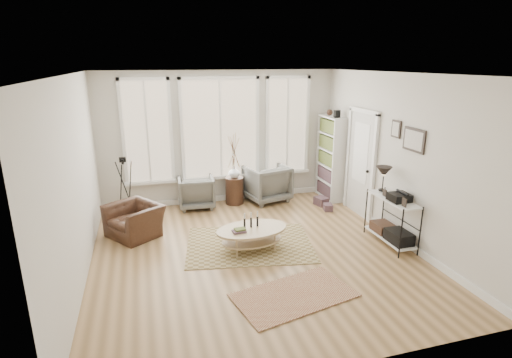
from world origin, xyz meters
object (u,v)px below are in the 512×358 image
object	(u,v)px
coffee_table	(251,233)
armchair_right	(266,183)
accent_chair	(135,220)
armchair_left	(196,192)
bookcase	(331,158)
side_table	(234,168)
low_shelf	(392,216)

from	to	relation	value
coffee_table	armchair_right	distance (m)	2.52
accent_chair	coffee_table	bearing A→B (deg)	23.54
coffee_table	accent_chair	xyz separation A→B (m)	(-1.89, 1.14, -0.01)
accent_chair	armchair_left	bearing A→B (deg)	97.09
bookcase	coffee_table	size ratio (longest dim) A/B	1.59
bookcase	armchair_right	distance (m)	1.57
armchair_right	armchair_left	bearing A→B (deg)	-13.24
armchair_right	side_table	distance (m)	0.84
bookcase	accent_chair	world-z (taller)	bookcase
bookcase	low_shelf	xyz separation A→B (m)	(-0.06, -2.52, -0.44)
armchair_left	accent_chair	distance (m)	1.74
armchair_left	armchair_right	size ratio (longest dim) A/B	0.84
side_table	low_shelf	bearing A→B (deg)	-51.95
coffee_table	accent_chair	distance (m)	2.21
armchair_right	accent_chair	size ratio (longest dim) A/B	1.01
low_shelf	side_table	size ratio (longest dim) A/B	0.77
bookcase	accent_chair	xyz separation A→B (m)	(-4.34, -0.95, -0.66)
coffee_table	armchair_left	bearing A→B (deg)	104.76
armchair_left	armchair_right	bearing A→B (deg)	-176.75
bookcase	coffee_table	distance (m)	3.29
side_table	armchair_right	bearing A→B (deg)	0.00
coffee_table	accent_chair	size ratio (longest dim) A/B	1.43
low_shelf	coffee_table	xyz separation A→B (m)	(-2.39, 0.43, -0.21)
low_shelf	accent_chair	world-z (taller)	low_shelf
low_shelf	coffee_table	size ratio (longest dim) A/B	1.01
armchair_left	accent_chair	bearing A→B (deg)	45.68
armchair_left	side_table	world-z (taller)	side_table
low_shelf	armchair_left	world-z (taller)	low_shelf
side_table	accent_chair	world-z (taller)	side_table
bookcase	coffee_table	xyz separation A→B (m)	(-2.45, -2.09, -0.65)
bookcase	low_shelf	world-z (taller)	bookcase
armchair_left	armchair_right	xyz separation A→B (m)	(1.60, 0.00, 0.07)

